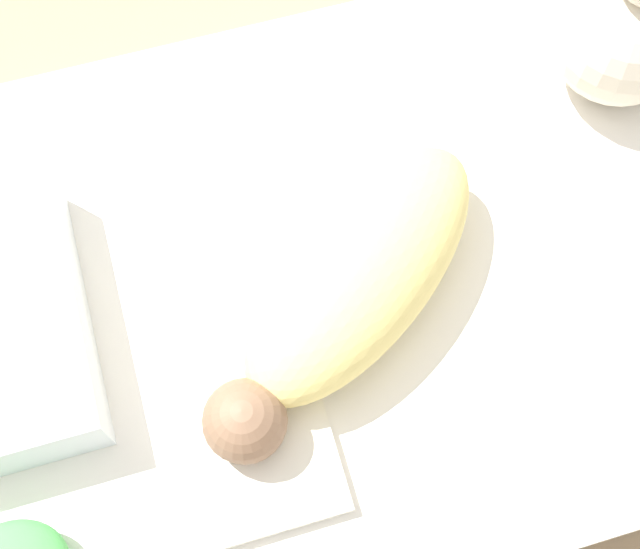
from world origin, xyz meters
TOP-DOWN VIEW (x-y plane):
  - ground_plane at (0.00, 0.00)m, footprint 12.00×12.00m
  - bed_mattress at (0.00, 0.00)m, footprint 1.56×0.89m
  - burp_cloth at (0.09, 0.22)m, footprint 0.20×0.22m
  - swaddled_baby at (-0.08, 0.05)m, footprint 0.48×0.42m
  - bunny_plush at (-0.57, -0.20)m, footprint 0.21×0.21m

SIDE VIEW (x-z plane):
  - ground_plane at x=0.00m, z-range 0.00..0.00m
  - bed_mattress at x=0.00m, z-range 0.00..0.16m
  - burp_cloth at x=0.09m, z-range 0.16..0.18m
  - swaddled_baby at x=-0.08m, z-range 0.16..0.30m
  - bunny_plush at x=-0.57m, z-range 0.11..0.45m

